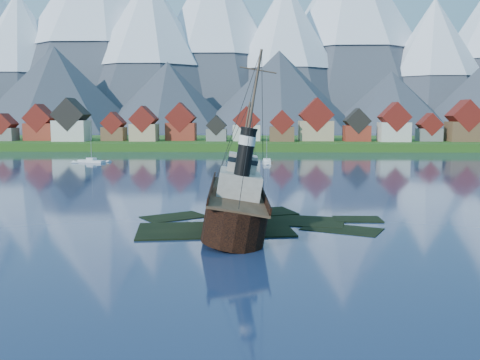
{
  "coord_description": "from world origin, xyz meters",
  "views": [
    {
      "loc": [
        1.79,
        -63.37,
        13.5
      ],
      "look_at": [
        -0.28,
        6.0,
        5.0
      ],
      "focal_mm": 40.0,
      "sensor_mm": 36.0,
      "label": 1
    }
  ],
  "objects": [
    {
      "name": "sailboat_e",
      "position": [
        4.81,
        85.71,
        0.23
      ],
      "size": [
        2.44,
        9.23,
        10.66
      ],
      "rotation": [
        0.0,
        0.0,
        -0.02
      ],
      "color": "silver",
      "rests_on": "ground"
    },
    {
      "name": "shoal",
      "position": [
        1.78,
        2.15,
        -0.35
      ],
      "size": [
        31.71,
        21.24,
        1.14
      ],
      "color": "black",
      "rests_on": "ground"
    },
    {
      "name": "sailboat_c",
      "position": [
        -44.98,
        86.66,
        0.25
      ],
      "size": [
        8.62,
        5.41,
        10.95
      ],
      "rotation": [
        0.0,
        0.0,
        1.15
      ],
      "color": "silver",
      "rests_on": "ground"
    },
    {
      "name": "ground",
      "position": [
        0.0,
        0.0,
        0.0
      ],
      "size": [
        1400.0,
        1400.0,
        0.0
      ],
      "primitive_type": "plane",
      "color": "#1A2849",
      "rests_on": "ground"
    },
    {
      "name": "shore_bank",
      "position": [
        0.0,
        170.0,
        0.0
      ],
      "size": [
        600.0,
        80.0,
        3.2
      ],
      "primitive_type": "cube",
      "color": "#244413",
      "rests_on": "ground"
    },
    {
      "name": "town",
      "position": [
        -33.12,
        152.18,
        8.99
      ],
      "size": [
        250.96,
        16.69,
        17.3
      ],
      "color": "maroon",
      "rests_on": "ground"
    },
    {
      "name": "mountains",
      "position": [
        -0.79,
        481.26,
        89.34
      ],
      "size": [
        965.0,
        340.0,
        205.0
      ],
      "color": "#2D333D",
      "rests_on": "ground"
    },
    {
      "name": "seawall",
      "position": [
        0.0,
        132.0,
        0.0
      ],
      "size": [
        600.0,
        2.5,
        2.0
      ],
      "primitive_type": "cube",
      "color": "#3F3D38",
      "rests_on": "ground"
    },
    {
      "name": "tugboat_wreck",
      "position": [
        -1.12,
        1.15,
        2.8
      ],
      "size": [
        6.5,
        28.0,
        22.19
      ],
      "rotation": [
        0.0,
        0.16,
        0.05
      ],
      "color": "black",
      "rests_on": "ground"
    }
  ]
}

